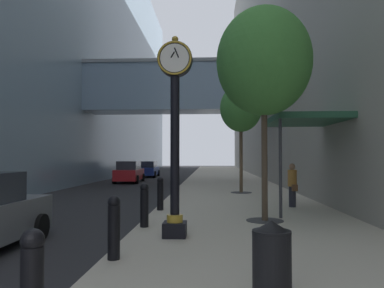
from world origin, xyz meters
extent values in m
plane|color=#262628|center=(0.00, 27.00, 0.00)|extent=(110.00, 110.00, 0.00)
cube|color=#BCB29E|center=(3.27, 30.00, 0.07)|extent=(6.54, 80.00, 0.14)
cube|color=#849EB2|center=(-11.69, 30.00, 13.00)|extent=(9.00, 80.00, 26.01)
cube|color=#758EA8|center=(-0.32, 26.48, 7.09)|extent=(14.33, 3.20, 3.40)
cube|color=gray|center=(-0.32, 26.48, 8.91)|extent=(14.33, 3.40, 0.24)
cube|color=gray|center=(11.04, 30.00, 14.84)|extent=(9.00, 80.00, 29.69)
cube|color=black|center=(1.19, 7.40, 0.32)|extent=(0.55, 0.55, 0.35)
cylinder|color=gold|center=(1.19, 7.40, 0.58)|extent=(0.38, 0.38, 0.18)
cylinder|color=black|center=(1.19, 7.40, 2.32)|extent=(0.22, 0.22, 3.31)
cylinder|color=black|center=(1.19, 7.40, 4.40)|extent=(0.84, 0.28, 0.84)
torus|color=gold|center=(1.19, 7.24, 4.40)|extent=(0.82, 0.05, 0.82)
cylinder|color=white|center=(1.19, 7.25, 4.40)|extent=(0.69, 0.01, 0.69)
cylinder|color=white|center=(1.19, 7.55, 4.40)|extent=(0.69, 0.01, 0.69)
sphere|color=gold|center=(1.19, 7.40, 4.89)|extent=(0.16, 0.16, 0.16)
cube|color=black|center=(1.15, 7.24, 4.47)|extent=(0.11, 0.01, 0.16)
cube|color=black|center=(1.24, 7.24, 4.52)|extent=(0.13, 0.01, 0.25)
sphere|color=black|center=(0.25, 2.14, 1.20)|extent=(0.24, 0.24, 0.24)
cylinder|color=black|center=(0.25, 5.37, 0.64)|extent=(0.23, 0.23, 1.00)
sphere|color=black|center=(0.25, 5.37, 1.20)|extent=(0.24, 0.24, 0.24)
cylinder|color=black|center=(0.25, 8.60, 0.64)|extent=(0.23, 0.23, 1.00)
sphere|color=black|center=(0.25, 8.60, 1.20)|extent=(0.24, 0.24, 0.24)
cylinder|color=black|center=(0.25, 11.84, 0.64)|extent=(0.23, 0.23, 1.00)
sphere|color=black|center=(0.25, 11.84, 1.20)|extent=(0.24, 0.24, 0.24)
cylinder|color=#333335|center=(3.65, 9.74, 0.15)|extent=(1.10, 1.10, 0.02)
cylinder|color=#4C3D2D|center=(3.65, 9.74, 2.00)|extent=(0.18, 0.18, 3.71)
ellipsoid|color=#428438|center=(3.65, 9.74, 4.92)|extent=(2.85, 2.85, 3.28)
cylinder|color=#333335|center=(3.65, 18.49, 0.15)|extent=(1.10, 1.10, 0.02)
cylinder|color=brown|center=(3.65, 18.49, 1.97)|extent=(0.18, 0.18, 3.66)
ellipsoid|color=#428438|center=(3.65, 18.49, 4.63)|extent=(2.21, 2.21, 2.54)
cylinder|color=black|center=(2.87, 3.52, 0.60)|extent=(0.52, 0.52, 0.92)
cone|color=black|center=(2.87, 3.52, 1.11)|extent=(0.53, 0.53, 0.16)
cylinder|color=#23232D|center=(5.14, 12.92, 0.53)|extent=(0.31, 0.31, 0.78)
cylinder|color=#B77A33|center=(5.14, 12.92, 1.23)|extent=(0.40, 0.40, 0.63)
sphere|color=#9E7556|center=(5.14, 12.92, 1.67)|extent=(0.24, 0.24, 0.24)
cube|color=brown|center=(5.18, 12.70, 0.88)|extent=(0.22, 0.16, 0.24)
cube|color=#235138|center=(5.34, 11.89, 3.34)|extent=(2.40, 3.60, 0.20)
cylinder|color=#333338|center=(4.22, 10.29, 1.74)|extent=(0.10, 0.10, 3.20)
cylinder|color=#333338|center=(4.22, 13.49, 1.74)|extent=(0.10, 0.10, 3.20)
cube|color=navy|center=(-4.26, 36.18, 0.60)|extent=(1.82, 4.59, 0.76)
cube|color=#282D38|center=(-4.26, 35.95, 1.27)|extent=(1.58, 2.58, 0.62)
cylinder|color=black|center=(-5.16, 37.72, 0.32)|extent=(0.23, 0.64, 0.64)
cylinder|color=black|center=(-3.41, 37.74, 0.32)|extent=(0.23, 0.64, 0.64)
cylinder|color=black|center=(-5.11, 34.61, 0.32)|extent=(0.23, 0.64, 0.64)
cylinder|color=black|center=(-3.36, 34.64, 0.32)|extent=(0.23, 0.64, 0.64)
cube|color=#AD191E|center=(-4.37, 27.95, 0.63)|extent=(1.82, 4.41, 0.82)
cube|color=#282D38|center=(-4.36, 27.73, 1.35)|extent=(1.57, 2.49, 0.67)
cylinder|color=black|center=(-5.26, 29.41, 0.32)|extent=(0.24, 0.65, 0.64)
cylinder|color=black|center=(-3.56, 29.46, 0.32)|extent=(0.24, 0.65, 0.64)
cylinder|color=black|center=(-5.17, 26.44, 0.32)|extent=(0.24, 0.65, 0.64)
cylinder|color=black|center=(-3.47, 26.49, 0.32)|extent=(0.24, 0.65, 0.64)
cylinder|color=black|center=(-2.15, 7.53, 0.32)|extent=(0.23, 0.64, 0.64)
camera|label=1|loc=(2.05, -1.64, 2.05)|focal=35.43mm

